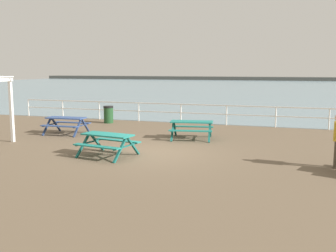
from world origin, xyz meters
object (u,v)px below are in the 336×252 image
at_px(litter_bin, 108,114).
at_px(picnic_table_near_right, 108,139).
at_px(picnic_table_near_left, 192,126).
at_px(picnic_table_mid_centre, 66,121).

bearing_deg(litter_bin, picnic_table_near_right, -62.75).
relative_size(picnic_table_near_right, litter_bin, 2.12).
bearing_deg(picnic_table_near_right, picnic_table_near_left, 74.73).
bearing_deg(picnic_table_mid_centre, picnic_table_near_left, 2.43).
xyz_separation_m(picnic_table_near_right, litter_bin, (-3.87, 7.51, -0.10)).
relative_size(picnic_table_near_right, picnic_table_mid_centre, 1.07).
xyz_separation_m(picnic_table_mid_centre, litter_bin, (0.13, 3.96, -0.10)).
height_order(picnic_table_near_right, picnic_table_mid_centre, same).
xyz_separation_m(picnic_table_near_left, litter_bin, (-5.73, 3.37, -0.10)).
height_order(picnic_table_near_right, litter_bin, litter_bin).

